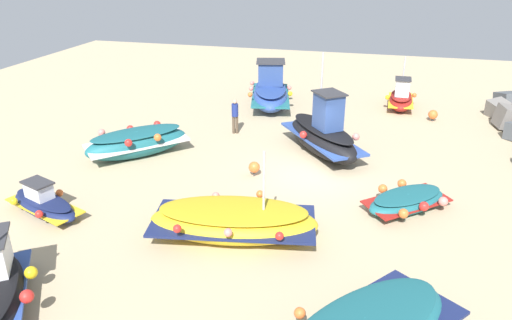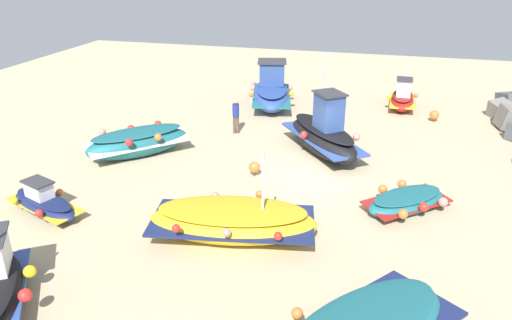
{
  "view_description": "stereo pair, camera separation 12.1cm",
  "coord_description": "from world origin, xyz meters",
  "px_view_note": "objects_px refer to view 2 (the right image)",
  "views": [
    {
      "loc": [
        17.52,
        2.32,
        8.26
      ],
      "look_at": [
        1.17,
        -2.0,
        0.9
      ],
      "focal_mm": 34.1,
      "sensor_mm": 36.0,
      "label": 1
    },
    {
      "loc": [
        17.49,
        2.44,
        8.26
      ],
      "look_at": [
        1.17,
        -2.0,
        0.9
      ],
      "focal_mm": 34.1,
      "sensor_mm": 36.0,
      "label": 2
    }
  ],
  "objects_px": {
    "fishing_boat_5": "(138,142)",
    "person_walking": "(236,114)",
    "fishing_boat_2": "(323,135)",
    "mooring_buoy_0": "(434,115)",
    "fishing_boat_4": "(402,99)",
    "fishing_boat_6": "(44,203)",
    "fishing_boat_0": "(272,92)",
    "fishing_boat_1": "(233,221)",
    "mooring_buoy_1": "(254,167)",
    "fishing_boat_7": "(407,201)"
  },
  "relations": [
    {
      "from": "fishing_boat_2",
      "to": "fishing_boat_5",
      "type": "distance_m",
      "value": 8.01
    },
    {
      "from": "person_walking",
      "to": "fishing_boat_1",
      "type": "bearing_deg",
      "value": -178.31
    },
    {
      "from": "fishing_boat_6",
      "to": "mooring_buoy_0",
      "type": "relative_size",
      "value": 5.46
    },
    {
      "from": "fishing_boat_4",
      "to": "fishing_boat_2",
      "type": "bearing_deg",
      "value": -23.1
    },
    {
      "from": "fishing_boat_0",
      "to": "mooring_buoy_1",
      "type": "bearing_deg",
      "value": 176.34
    },
    {
      "from": "fishing_boat_0",
      "to": "person_walking",
      "type": "bearing_deg",
      "value": 160.05
    },
    {
      "from": "person_walking",
      "to": "mooring_buoy_0",
      "type": "height_order",
      "value": "person_walking"
    },
    {
      "from": "fishing_boat_4",
      "to": "fishing_boat_5",
      "type": "bearing_deg",
      "value": -47.28
    },
    {
      "from": "fishing_boat_4",
      "to": "person_walking",
      "type": "distance_m",
      "value": 10.02
    },
    {
      "from": "fishing_boat_0",
      "to": "mooring_buoy_1",
      "type": "height_order",
      "value": "fishing_boat_0"
    },
    {
      "from": "fishing_boat_7",
      "to": "person_walking",
      "type": "height_order",
      "value": "person_walking"
    },
    {
      "from": "fishing_boat_5",
      "to": "person_walking",
      "type": "xyz_separation_m",
      "value": [
        -3.78,
        3.24,
        0.35
      ]
    },
    {
      "from": "fishing_boat_1",
      "to": "mooring_buoy_0",
      "type": "height_order",
      "value": "fishing_boat_1"
    },
    {
      "from": "fishing_boat_2",
      "to": "mooring_buoy_0",
      "type": "height_order",
      "value": "fishing_boat_2"
    },
    {
      "from": "fishing_boat_0",
      "to": "fishing_boat_5",
      "type": "height_order",
      "value": "fishing_boat_0"
    },
    {
      "from": "fishing_boat_4",
      "to": "mooring_buoy_1",
      "type": "height_order",
      "value": "fishing_boat_4"
    },
    {
      "from": "fishing_boat_7",
      "to": "fishing_boat_4",
      "type": "bearing_deg",
      "value": -131.49
    },
    {
      "from": "fishing_boat_1",
      "to": "fishing_boat_7",
      "type": "height_order",
      "value": "fishing_boat_1"
    },
    {
      "from": "fishing_boat_0",
      "to": "fishing_boat_1",
      "type": "bearing_deg",
      "value": 175.45
    },
    {
      "from": "fishing_boat_4",
      "to": "fishing_boat_7",
      "type": "xyz_separation_m",
      "value": [
        12.04,
        0.12,
        -0.23
      ]
    },
    {
      "from": "fishing_boat_2",
      "to": "fishing_boat_7",
      "type": "height_order",
      "value": "fishing_boat_2"
    },
    {
      "from": "fishing_boat_5",
      "to": "fishing_boat_6",
      "type": "xyz_separation_m",
      "value": [
        5.4,
        -0.7,
        -0.24
      ]
    },
    {
      "from": "fishing_boat_5",
      "to": "mooring_buoy_1",
      "type": "relative_size",
      "value": 7.08
    },
    {
      "from": "fishing_boat_2",
      "to": "person_walking",
      "type": "bearing_deg",
      "value": -146.03
    },
    {
      "from": "fishing_boat_7",
      "to": "mooring_buoy_0",
      "type": "xyz_separation_m",
      "value": [
        -10.1,
        1.49,
        0.02
      ]
    },
    {
      "from": "fishing_boat_0",
      "to": "fishing_boat_5",
      "type": "relative_size",
      "value": 1.27
    },
    {
      "from": "fishing_boat_0",
      "to": "fishing_boat_6",
      "type": "xyz_separation_m",
      "value": [
        14.1,
        -4.53,
        -0.43
      ]
    },
    {
      "from": "fishing_boat_0",
      "to": "fishing_boat_7",
      "type": "bearing_deg",
      "value": -158.62
    },
    {
      "from": "fishing_boat_2",
      "to": "fishing_boat_7",
      "type": "bearing_deg",
      "value": 1.62
    },
    {
      "from": "fishing_boat_5",
      "to": "fishing_boat_6",
      "type": "height_order",
      "value": "fishing_boat_5"
    },
    {
      "from": "fishing_boat_0",
      "to": "fishing_boat_2",
      "type": "height_order",
      "value": "fishing_boat_2"
    },
    {
      "from": "fishing_boat_5",
      "to": "fishing_boat_7",
      "type": "distance_m",
      "value": 11.34
    },
    {
      "from": "mooring_buoy_0",
      "to": "fishing_boat_2",
      "type": "bearing_deg",
      "value": -40.55
    },
    {
      "from": "fishing_boat_0",
      "to": "mooring_buoy_0",
      "type": "distance_m",
      "value": 8.85
    },
    {
      "from": "fishing_boat_7",
      "to": "person_walking",
      "type": "bearing_deg",
      "value": -78.07
    },
    {
      "from": "fishing_boat_6",
      "to": "fishing_boat_7",
      "type": "height_order",
      "value": "fishing_boat_6"
    },
    {
      "from": "fishing_boat_4",
      "to": "mooring_buoy_0",
      "type": "relative_size",
      "value": 5.29
    },
    {
      "from": "fishing_boat_7",
      "to": "fishing_boat_0",
      "type": "bearing_deg",
      "value": -97.6
    },
    {
      "from": "fishing_boat_2",
      "to": "fishing_boat_4",
      "type": "xyz_separation_m",
      "value": [
        -7.76,
        3.37,
        -0.29
      ]
    },
    {
      "from": "person_walking",
      "to": "mooring_buoy_1",
      "type": "xyz_separation_m",
      "value": [
        4.48,
        2.15,
        -0.61
      ]
    },
    {
      "from": "fishing_boat_6",
      "to": "mooring_buoy_1",
      "type": "relative_size",
      "value": 5.47
    },
    {
      "from": "fishing_boat_1",
      "to": "fishing_boat_6",
      "type": "height_order",
      "value": "fishing_boat_1"
    },
    {
      "from": "fishing_boat_0",
      "to": "fishing_boat_4",
      "type": "relative_size",
      "value": 1.69
    },
    {
      "from": "fishing_boat_2",
      "to": "person_walking",
      "type": "distance_m",
      "value": 4.67
    },
    {
      "from": "fishing_boat_2",
      "to": "fishing_boat_5",
      "type": "xyz_separation_m",
      "value": [
        2.31,
        -7.67,
        -0.23
      ]
    },
    {
      "from": "fishing_boat_2",
      "to": "mooring_buoy_0",
      "type": "relative_size",
      "value": 8.16
    },
    {
      "from": "fishing_boat_6",
      "to": "fishing_boat_2",
      "type": "bearing_deg",
      "value": -117.01
    },
    {
      "from": "fishing_boat_4",
      "to": "mooring_buoy_0",
      "type": "xyz_separation_m",
      "value": [
        1.94,
        1.62,
        -0.21
      ]
    },
    {
      "from": "fishing_boat_1",
      "to": "person_walking",
      "type": "distance_m",
      "value": 9.26
    },
    {
      "from": "fishing_boat_2",
      "to": "fishing_boat_6",
      "type": "height_order",
      "value": "fishing_boat_2"
    }
  ]
}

